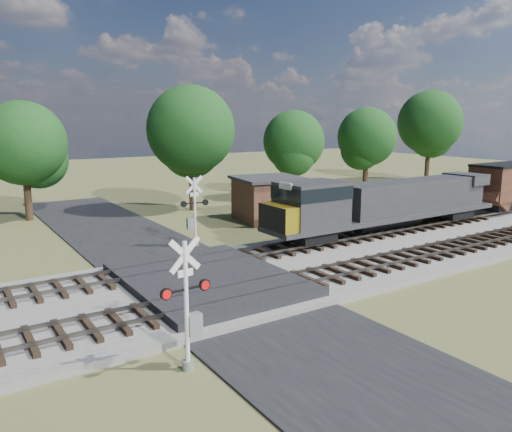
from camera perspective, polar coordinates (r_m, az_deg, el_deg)
ground at (r=23.09m, az=-4.99°, el=-8.51°), size 160.00×160.00×0.00m
ballast_bed at (r=29.21m, az=12.12°, el=-4.20°), size 140.00×10.00×0.30m
road at (r=23.07m, az=-5.00°, el=-8.42°), size 7.00×60.00×0.08m
crossing_panel at (r=23.40m, az=-5.59°, el=-7.44°), size 7.00×9.00×0.62m
track_near at (r=22.96m, az=4.33°, el=-7.53°), size 140.00×2.60×0.33m
track_far at (r=26.91m, az=-2.16°, el=-4.69°), size 140.00×2.60×0.33m
crossing_signal_near at (r=15.77m, az=-7.66°, el=-11.20°), size 1.72×0.39×4.26m
crossing_signal_far at (r=30.42m, az=-7.15°, el=-0.19°), size 1.77×0.41×4.39m
equipment_shed at (r=38.30m, az=1.48°, el=2.02°), size 5.63×5.63×3.35m
treeline at (r=41.93m, az=-11.99°, el=9.48°), size 77.31×10.94×11.21m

